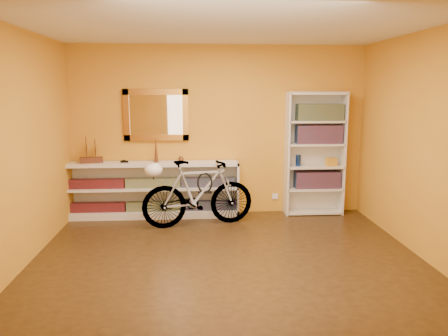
{
  "coord_description": "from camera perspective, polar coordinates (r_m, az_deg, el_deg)",
  "views": [
    {
      "loc": [
        -0.35,
        -4.76,
        1.93
      ],
      "look_at": [
        0.0,
        0.7,
        0.95
      ],
      "focal_mm": 35.2,
      "sensor_mm": 36.0,
      "label": 1
    }
  ],
  "objects": [
    {
      "name": "ceiling",
      "position": [
        4.82,
        0.56,
        18.19
      ],
      "size": [
        4.5,
        4.0,
        0.01
      ],
      "primitive_type": "cube",
      "color": "silver",
      "rests_on": "ground"
    },
    {
      "name": "back_wall",
      "position": [
        6.81,
        -0.71,
        4.85
      ],
      "size": [
        4.5,
        0.01,
        2.6
      ],
      "primitive_type": "cube",
      "color": "orange",
      "rests_on": "ground"
    },
    {
      "name": "cd_row_lower",
      "position": [
        6.82,
        -9.12,
        -4.92
      ],
      "size": [
        2.5,
        0.13,
        0.14
      ],
      "primitive_type": "cube",
      "color": "black",
      "rests_on": "console_unit"
    },
    {
      "name": "floor",
      "position": [
        5.15,
        0.51,
        -11.91
      ],
      "size": [
        4.5,
        4.0,
        0.01
      ],
      "primitive_type": "cube",
      "color": "black",
      "rests_on": "ground"
    },
    {
      "name": "console_unit",
      "position": [
        6.78,
        -9.17,
        -2.8
      ],
      "size": [
        2.6,
        0.35,
        0.85
      ],
      "primitive_type": null,
      "color": "silver",
      "rests_on": "floor"
    },
    {
      "name": "book_row_b",
      "position": [
        6.9,
        12.2,
        4.31
      ],
      "size": [
        0.7,
        0.22,
        0.28
      ],
      "primitive_type": "cube",
      "color": "maroon",
      "rests_on": "bookcase"
    },
    {
      "name": "bronze_ornament",
      "position": [
        6.67,
        -8.83,
        2.34
      ],
      "size": [
        0.06,
        0.06,
        0.37
      ],
      "primitive_type": "cone",
      "color": "brown",
      "rests_on": "console_unit"
    },
    {
      "name": "right_wall",
      "position": [
        5.47,
        24.86,
        2.58
      ],
      "size": [
        0.01,
        4.0,
        2.6
      ],
      "primitive_type": "cube",
      "color": "orange",
      "rests_on": "ground"
    },
    {
      "name": "bookcase",
      "position": [
        6.92,
        11.71,
        1.81
      ],
      "size": [
        0.9,
        0.3,
        1.9
      ],
      "primitive_type": null,
      "color": "silver",
      "rests_on": "floor"
    },
    {
      "name": "gilt_mirror",
      "position": [
        6.76,
        -8.81,
        6.82
      ],
      "size": [
        0.98,
        0.06,
        0.78
      ],
      "primitive_type": "cube",
      "color": "#90591A",
      "rests_on": "back_wall"
    },
    {
      "name": "model_ship",
      "position": [
        6.82,
        -16.91,
        2.29
      ],
      "size": [
        0.35,
        0.2,
        0.4
      ],
      "primitive_type": null,
      "rotation": [
        0.0,
        0.0,
        0.22
      ],
      "color": "#472113",
      "rests_on": "console_unit"
    },
    {
      "name": "left_wall",
      "position": [
        5.17,
        -25.28,
        2.16
      ],
      "size": [
        0.01,
        4.0,
        2.6
      ],
      "primitive_type": "cube",
      "color": "orange",
      "rests_on": "ground"
    },
    {
      "name": "book_row_a",
      "position": [
        7.0,
        11.98,
        -1.47
      ],
      "size": [
        0.7,
        0.22,
        0.26
      ],
      "primitive_type": "cube",
      "color": "maroon",
      "rests_on": "bookcase"
    },
    {
      "name": "decorative_orb",
      "position": [
        6.66,
        -5.6,
        1.15
      ],
      "size": [
        0.09,
        0.09,
        0.09
      ],
      "primitive_type": "sphere",
      "color": "brown",
      "rests_on": "console_unit"
    },
    {
      "name": "toy_car",
      "position": [
        6.75,
        -12.81,
        0.7
      ],
      "size": [
        0.0,
        0.0,
        0.0
      ],
      "primitive_type": "imported",
      "rotation": [
        0.0,
        0.0,
        1.77
      ],
      "color": "black",
      "rests_on": "console_unit"
    },
    {
      "name": "book_row_c",
      "position": [
        6.87,
        12.31,
        7.09
      ],
      "size": [
        0.7,
        0.22,
        0.25
      ],
      "primitive_type": "cube",
      "color": "navy",
      "rests_on": "bookcase"
    },
    {
      "name": "yellow_bag",
      "position": [
        6.97,
        13.74,
        0.77
      ],
      "size": [
        0.18,
        0.14,
        0.12
      ],
      "primitive_type": "cube",
      "rotation": [
        0.0,
        0.0,
        0.23
      ],
      "color": "gold",
      "rests_on": "bookcase"
    },
    {
      "name": "bicycle",
      "position": [
        6.25,
        -3.36,
        -3.27
      ],
      "size": [
        0.75,
        1.69,
        0.96
      ],
      "primitive_type": "imported",
      "rotation": [
        0.0,
        0.0,
        1.78
      ],
      "color": "silver",
      "rests_on": "floor"
    },
    {
      "name": "helmet",
      "position": [
        6.08,
        -9.16,
        -0.26
      ],
      "size": [
        0.25,
        0.24,
        0.19
      ],
      "primitive_type": "ellipsoid",
      "color": "white",
      "rests_on": "bicycle"
    },
    {
      "name": "travel_mug",
      "position": [
        6.85,
        9.61,
        0.97
      ],
      "size": [
        0.08,
        0.08,
        0.18
      ],
      "primitive_type": "cylinder",
      "color": "#16359C",
      "rests_on": "bookcase"
    },
    {
      "name": "wall_socket",
      "position": [
        7.07,
        6.64,
        -3.66
      ],
      "size": [
        0.09,
        0.02,
        0.09
      ],
      "primitive_type": "cube",
      "color": "silver",
      "rests_on": "back_wall"
    },
    {
      "name": "cd_row_upper",
      "position": [
        6.74,
        -9.21,
        -1.93
      ],
      "size": [
        2.5,
        0.13,
        0.14
      ],
      "primitive_type": "cube",
      "color": "navy",
      "rests_on": "console_unit"
    },
    {
      "name": "red_tin",
      "position": [
        6.84,
        10.2,
        6.89
      ],
      "size": [
        0.18,
        0.18,
        0.19
      ],
      "primitive_type": "cube",
      "rotation": [
        0.0,
        0.0,
        0.22
      ],
      "color": "maroon",
      "rests_on": "bookcase"
    },
    {
      "name": "u_lock",
      "position": [
        6.24,
        -2.51,
        -1.93
      ],
      "size": [
        0.22,
        0.02,
        0.22
      ],
      "primitive_type": "torus",
      "rotation": [
        1.57,
        0.0,
        0.0
      ],
      "color": "black",
      "rests_on": "bicycle"
    }
  ]
}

